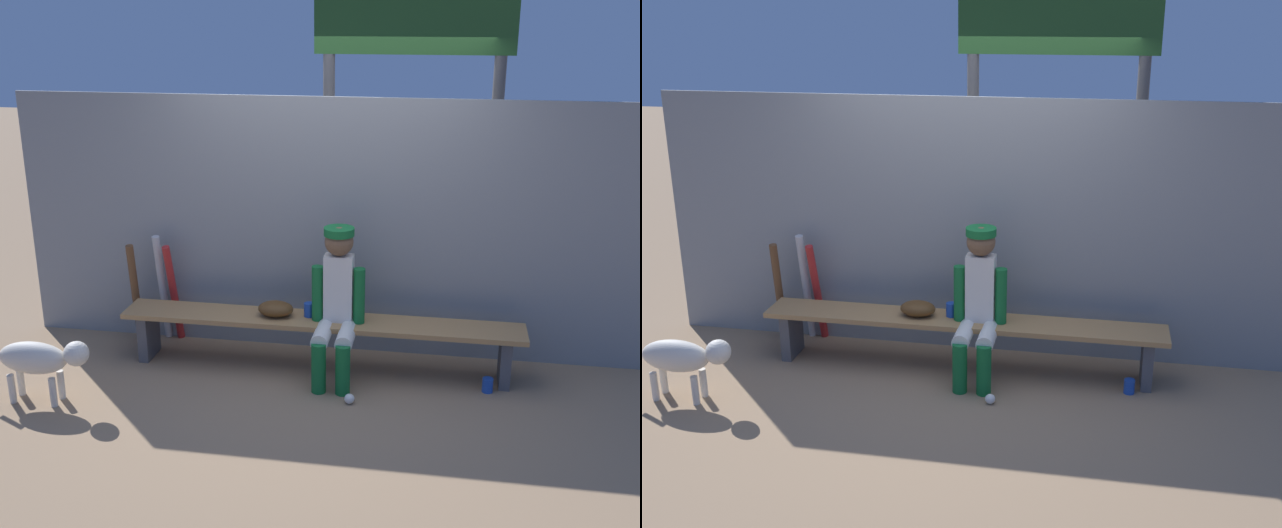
{
  "view_description": "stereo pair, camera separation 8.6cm",
  "coord_description": "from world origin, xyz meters",
  "views": [
    {
      "loc": [
        0.93,
        -5.4,
        2.72
      ],
      "look_at": [
        0.0,
        0.0,
        0.88
      ],
      "focal_mm": 42.83,
      "sensor_mm": 36.0,
      "label": 1
    },
    {
      "loc": [
        1.01,
        -5.39,
        2.72
      ],
      "look_at": [
        0.0,
        0.0,
        0.88
      ],
      "focal_mm": 42.83,
      "sensor_mm": 36.0,
      "label": 2
    }
  ],
  "objects": [
    {
      "name": "baseball_glove",
      "position": [
        -0.35,
        0.0,
        0.49
      ],
      "size": [
        0.28,
        0.2,
        0.12
      ],
      "primitive_type": "ellipsoid",
      "color": "#593819",
      "rests_on": "dugout_bench"
    },
    {
      "name": "scoreboard",
      "position": [
        0.65,
        1.09,
        2.36
      ],
      "size": [
        1.91,
        0.27,
        3.44
      ],
      "color": "#3F3F42",
      "rests_on": "ground_plane"
    },
    {
      "name": "cup_on_bench",
      "position": [
        -0.09,
        0.04,
        0.48
      ],
      "size": [
        0.08,
        0.08,
        0.11
      ],
      "primitive_type": "cylinder",
      "color": "#1E47AD",
      "rests_on": "dugout_bench"
    },
    {
      "name": "bat_wood_dark",
      "position": [
        -1.62,
        0.25,
        0.44
      ],
      "size": [
        0.07,
        0.17,
        0.88
      ],
      "primitive_type": "cylinder",
      "rotation": [
        0.12,
        0.0,
        0.05
      ],
      "color": "brown",
      "rests_on": "ground_plane"
    },
    {
      "name": "baseball",
      "position": [
        0.3,
        -0.52,
        0.04
      ],
      "size": [
        0.07,
        0.07,
        0.07
      ],
      "primitive_type": "sphere",
      "color": "white",
      "rests_on": "ground_plane"
    },
    {
      "name": "dog",
      "position": [
        -1.89,
        -0.86,
        0.34
      ],
      "size": [
        0.84,
        0.2,
        0.49
      ],
      "color": "beige",
      "rests_on": "ground_plane"
    },
    {
      "name": "dugout_bench",
      "position": [
        0.0,
        0.0,
        0.35
      ],
      "size": [
        3.14,
        0.36,
        0.43
      ],
      "color": "#AD7F4C",
      "rests_on": "ground_plane"
    },
    {
      "name": "ground_plane",
      "position": [
        0.0,
        0.0,
        0.0
      ],
      "size": [
        30.0,
        30.0,
        0.0
      ],
      "primitive_type": "plane",
      "color": "#937556"
    },
    {
      "name": "bat_aluminum_silver",
      "position": [
        -1.41,
        0.33,
        0.47
      ],
      "size": [
        0.08,
        0.2,
        0.95
      ],
      "primitive_type": "cylinder",
      "rotation": [
        0.14,
        0.0,
        -0.07
      ],
      "color": "#B7B7BC",
      "rests_on": "ground_plane"
    },
    {
      "name": "chainlink_fence",
      "position": [
        0.0,
        0.42,
        1.04
      ],
      "size": [
        5.18,
        0.03,
        2.08
      ],
      "primitive_type": "cube",
      "color": "gray",
      "rests_on": "ground_plane"
    },
    {
      "name": "player_seated",
      "position": [
        0.14,
        -0.11,
        0.63
      ],
      "size": [
        0.41,
        0.55,
        1.17
      ],
      "color": "silver",
      "rests_on": "ground_plane"
    },
    {
      "name": "cup_on_ground",
      "position": [
        1.3,
        -0.17,
        0.06
      ],
      "size": [
        0.08,
        0.08,
        0.11
      ],
      "primitive_type": "cylinder",
      "color": "#1E47AD",
      "rests_on": "ground_plane"
    },
    {
      "name": "bat_aluminum_red",
      "position": [
        -1.3,
        0.31,
        0.44
      ],
      "size": [
        0.09,
        0.25,
        0.88
      ],
      "primitive_type": "cylinder",
      "rotation": [
        0.2,
        0.0,
        -0.12
      ],
      "color": "#B22323",
      "rests_on": "ground_plane"
    }
  ]
}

